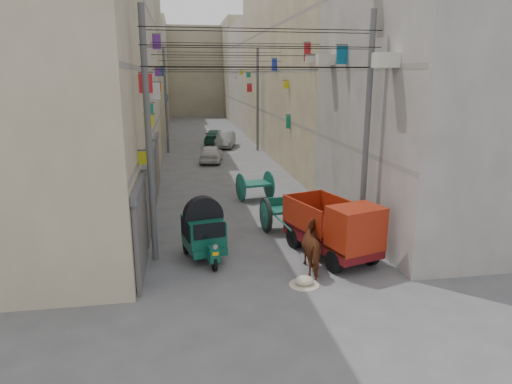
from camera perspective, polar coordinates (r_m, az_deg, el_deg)
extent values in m
plane|color=#4E4E50|center=(10.76, 6.65, -19.29)|extent=(140.00, 140.00, 0.00)
cube|color=#B7AA8A|center=(17.44, -28.40, 14.52)|extent=(8.00, 10.00, 13.00)
cube|color=gray|center=(16.87, -14.47, 4.54)|extent=(0.25, 9.80, 0.18)
cube|color=gray|center=(16.65, -15.13, 14.76)|extent=(0.25, 9.80, 0.18)
cube|color=#AFA396|center=(28.10, -21.11, 13.54)|extent=(8.00, 12.00, 12.00)
cube|color=gray|center=(27.75, -12.64, 8.33)|extent=(0.25, 11.76, 0.18)
cube|color=gray|center=(27.62, -12.99, 14.53)|extent=(0.25, 11.76, 0.18)
cube|color=gray|center=(27.81, -13.36, 20.71)|extent=(0.25, 11.76, 0.18)
cube|color=#A09A7E|center=(40.95, -17.64, 15.18)|extent=(8.00, 14.00, 14.00)
cube|color=gray|center=(40.70, -11.74, 10.19)|extent=(0.25, 13.72, 0.18)
cube|color=gray|center=(40.61, -11.96, 14.41)|extent=(0.25, 13.72, 0.18)
cube|color=gray|center=(40.74, -12.19, 18.63)|extent=(0.25, 13.72, 0.18)
cube|color=#A39D99|center=(54.84, -15.55, 13.80)|extent=(8.00, 14.00, 11.80)
cube|color=gray|center=(54.67, -11.24, 11.20)|extent=(0.25, 13.72, 0.18)
cube|color=gray|center=(54.60, -11.39, 14.34)|extent=(0.25, 13.72, 0.18)
cube|color=gray|center=(54.70, -11.55, 17.48)|extent=(0.25, 13.72, 0.18)
cube|color=tan|center=(67.80, -14.49, 14.59)|extent=(8.00, 12.00, 13.50)
cube|color=gray|center=(67.65, -10.96, 11.77)|extent=(0.25, 11.76, 0.18)
cube|color=gray|center=(67.59, -11.08, 14.31)|extent=(0.25, 11.76, 0.18)
cube|color=gray|center=(67.67, -11.20, 16.84)|extent=(0.25, 11.76, 0.18)
cube|color=#A39D99|center=(19.70, 24.02, 14.78)|extent=(8.00, 10.00, 13.00)
cube|color=gray|center=(18.11, 12.58, 5.29)|extent=(0.25, 9.80, 0.18)
cube|color=gray|center=(17.90, 13.11, 14.81)|extent=(0.25, 9.80, 0.18)
cube|color=tan|center=(29.55, 11.97, 14.16)|extent=(8.00, 12.00, 12.00)
cube|color=gray|center=(28.52, 4.31, 8.79)|extent=(0.25, 11.76, 0.18)
cube|color=gray|center=(28.39, 4.42, 14.82)|extent=(0.25, 11.76, 0.18)
cube|color=gray|center=(28.58, 4.55, 20.85)|extent=(0.25, 11.76, 0.18)
cube|color=#B7AA8A|center=(41.96, 5.41, 15.73)|extent=(8.00, 14.00, 14.00)
cube|color=gray|center=(41.23, -0.03, 10.53)|extent=(0.25, 13.72, 0.18)
cube|color=gray|center=(41.13, -0.03, 14.70)|extent=(0.25, 13.72, 0.18)
cube|color=gray|center=(41.26, -0.03, 18.87)|extent=(0.25, 13.72, 0.18)
cube|color=#AFA396|center=(55.60, 1.60, 14.30)|extent=(8.00, 14.00, 11.80)
cube|color=gray|center=(55.06, -2.47, 11.48)|extent=(0.25, 13.72, 0.18)
cube|color=gray|center=(54.99, -2.50, 14.60)|extent=(0.25, 13.72, 0.18)
cube|color=gray|center=(55.09, -2.54, 17.72)|extent=(0.25, 13.72, 0.18)
cube|color=#A09A7E|center=(68.41, -0.55, 15.02)|extent=(8.00, 12.00, 13.50)
cube|color=gray|center=(67.97, -3.84, 12.00)|extent=(0.25, 11.76, 0.18)
cube|color=gray|center=(67.91, -3.89, 14.53)|extent=(0.25, 11.76, 0.18)
cube|color=gray|center=(67.99, -3.93, 17.06)|extent=(0.25, 11.76, 0.18)
cube|color=#A09A7E|center=(74.63, -7.70, 14.65)|extent=(22.00, 10.00, 13.00)
cube|color=#4C4B51|center=(14.22, -14.22, -5.17)|extent=(0.12, 3.00, 2.60)
cube|color=#4F4F52|center=(13.81, -14.51, 0.52)|extent=(0.18, 3.20, 0.25)
cube|color=#4C4B51|center=(17.74, -13.32, -1.22)|extent=(0.12, 3.00, 2.60)
cube|color=#4F4F52|center=(17.42, -13.53, 3.39)|extent=(0.18, 3.20, 0.25)
cube|color=#4C4B51|center=(21.33, -12.72, 1.42)|extent=(0.12, 3.00, 2.60)
cube|color=#4F4F52|center=(21.06, -12.88, 5.27)|extent=(0.18, 3.20, 0.25)
cube|color=#4C4B51|center=(25.05, -12.29, 3.33)|extent=(0.12, 3.00, 2.60)
cube|color=#4F4F52|center=(24.82, -12.42, 6.62)|extent=(0.18, 3.20, 0.25)
cube|color=#178157|center=(43.34, -0.96, 14.39)|extent=(0.38, 0.08, 0.41)
cube|color=#0B5B80|center=(50.26, -11.09, 11.44)|extent=(0.27, 0.08, 0.71)
cube|color=#C5C616|center=(15.27, -13.70, 4.17)|extent=(0.44, 0.08, 0.42)
cube|color=silver|center=(24.41, -12.45, 12.21)|extent=(0.45, 0.08, 0.84)
cube|color=silver|center=(53.84, -2.70, 14.30)|extent=(0.41, 0.08, 0.59)
cube|color=#C5C616|center=(18.46, -13.26, 8.68)|extent=(0.38, 0.08, 0.44)
cube|color=red|center=(42.62, -0.83, 12.88)|extent=(0.43, 0.08, 0.72)
cube|color=#C5C616|center=(48.63, -1.86, 14.70)|extent=(0.28, 0.08, 0.44)
cube|color=#5E2486|center=(28.67, -12.31, 17.86)|extent=(0.48, 0.08, 0.84)
cube|color=#1A31B9|center=(46.72, -11.17, 11.29)|extent=(0.31, 0.08, 0.44)
cube|color=#C5C616|center=(28.35, 3.79, 13.24)|extent=(0.35, 0.08, 0.45)
cube|color=#1A31B9|center=(31.90, 2.30, 15.60)|extent=(0.34, 0.08, 0.79)
cube|color=#178157|center=(20.69, -13.07, 9.98)|extent=(0.28, 0.08, 0.52)
cube|color=#0B5B80|center=(38.22, -11.70, 14.54)|extent=(0.28, 0.08, 0.74)
cube|color=#178157|center=(27.99, 4.04, 8.73)|extent=(0.26, 0.08, 0.80)
cube|color=#BF5716|center=(19.09, 10.75, 16.35)|extent=(0.34, 0.08, 0.55)
cube|color=red|center=(17.17, -13.63, 13.06)|extent=(0.47, 0.08, 0.67)
cube|color=#5E2486|center=(29.75, -12.12, 14.41)|extent=(0.40, 0.08, 0.47)
cube|color=#BF5716|center=(30.28, -12.06, 12.72)|extent=(0.32, 0.08, 0.55)
cube|color=silver|center=(23.23, 6.77, 16.19)|extent=(0.47, 0.08, 0.35)
cube|color=red|center=(24.07, 6.41, 16.96)|extent=(0.32, 0.08, 0.89)
cube|color=#0B5B80|center=(18.99, 10.69, 16.48)|extent=(0.44, 0.08, 0.69)
cube|color=#BF5716|center=(14.94, -14.81, 2.51)|extent=(0.10, 3.20, 0.80)
cube|color=silver|center=(23.80, -12.95, 6.88)|extent=(0.10, 3.20, 0.80)
cube|color=#BF5716|center=(35.73, -11.89, 9.32)|extent=(0.10, 3.20, 0.80)
cube|color=#0B5B80|center=(47.69, -11.36, 10.53)|extent=(0.10, 3.20, 0.80)
cube|color=#0B5B80|center=(16.30, 14.94, 3.46)|extent=(0.10, 3.20, 0.80)
cube|color=silver|center=(24.68, 6.37, 7.41)|extent=(0.10, 3.20, 0.80)
cube|color=#BF5716|center=(36.32, 1.19, 9.70)|extent=(0.10, 3.20, 0.80)
cube|color=red|center=(48.13, -1.49, 10.84)|extent=(0.10, 3.20, 0.80)
cube|color=beige|center=(14.96, 15.92, 15.57)|extent=(0.70, 0.55, 0.45)
cube|color=beige|center=(20.57, 8.64, 16.02)|extent=(0.70, 0.55, 0.45)
cylinder|color=#4F4F52|center=(14.74, -13.26, 6.39)|extent=(0.20, 0.20, 8.00)
cylinder|color=#4F4F52|center=(15.97, 13.65, 6.96)|extent=(0.20, 0.20, 8.00)
cylinder|color=#4F4F52|center=(36.64, -11.19, 11.04)|extent=(0.20, 0.20, 8.00)
cylinder|color=#4F4F52|center=(37.15, 0.20, 11.35)|extent=(0.20, 0.20, 8.00)
cylinder|color=black|center=(14.32, 1.13, 15.38)|extent=(7.40, 0.02, 0.02)
cylinder|color=black|center=(14.35, 1.14, 17.77)|extent=(7.40, 0.02, 0.02)
cylinder|color=black|center=(14.38, 1.15, 19.76)|extent=(7.40, 0.02, 0.02)
cylinder|color=black|center=(15.31, 0.42, 15.31)|extent=(7.40, 0.02, 0.02)
cylinder|color=black|center=(15.33, 0.42, 17.55)|extent=(7.40, 0.02, 0.02)
cylinder|color=black|center=(15.36, 0.43, 19.42)|extent=(7.40, 0.02, 0.02)
cylinder|color=black|center=(20.75, -2.28, 15.05)|extent=(7.40, 0.02, 0.02)
cylinder|color=black|center=(20.76, -2.29, 16.70)|extent=(7.40, 0.02, 0.02)
cylinder|color=black|center=(20.79, -2.31, 18.08)|extent=(7.40, 0.02, 0.02)
cylinder|color=black|center=(28.70, -4.36, 14.82)|extent=(7.40, 0.02, 0.02)
cylinder|color=black|center=(28.71, -4.39, 16.02)|extent=(7.40, 0.02, 0.02)
cylinder|color=black|center=(28.73, -4.41, 17.01)|extent=(7.40, 0.02, 0.02)
cylinder|color=black|center=(36.67, -5.54, 14.68)|extent=(7.40, 0.02, 0.02)
cylinder|color=black|center=(36.68, -5.57, 15.62)|extent=(7.40, 0.02, 0.02)
cylinder|color=black|center=(36.70, -5.59, 16.40)|extent=(7.40, 0.02, 0.02)
cylinder|color=black|center=(14.48, -5.26, -8.85)|extent=(0.21, 0.52, 0.51)
cylinder|color=black|center=(15.91, -8.75, -6.78)|extent=(0.21, 0.52, 0.51)
cylinder|color=black|center=(16.14, -5.29, -6.36)|extent=(0.21, 0.52, 0.51)
cube|color=#0D4B39|center=(15.46, -6.51, -6.62)|extent=(1.47, 1.92, 0.25)
cube|color=#0D4B39|center=(14.41, -5.33, -7.73)|extent=(0.39, 0.46, 0.50)
cylinder|color=silver|center=(14.10, -5.12, -6.83)|extent=(0.17, 0.08, 0.16)
cube|color=#DD9C0C|center=(14.17, -5.08, -7.71)|extent=(0.20, 0.07, 0.11)
cube|color=#0D4B39|center=(15.33, -6.61, -4.76)|extent=(1.47, 1.75, 0.86)
cube|color=black|center=(14.53, -5.82, -4.87)|extent=(1.03, 0.27, 0.50)
cube|color=black|center=(15.17, -8.81, -4.68)|extent=(0.26, 1.07, 0.59)
cube|color=black|center=(15.45, -4.48, -4.19)|extent=(0.26, 1.07, 0.59)
cube|color=white|center=(14.75, -5.73, -7.39)|extent=(1.12, 0.28, 0.05)
cylinder|color=black|center=(17.81, 1.23, -2.88)|extent=(0.28, 1.34, 1.33)
cylinder|color=#125142|center=(17.81, 1.23, -2.88)|extent=(0.27, 1.05, 1.04)
cylinder|color=#4F4F52|center=(17.81, 1.23, -2.88)|extent=(0.23, 0.19, 0.17)
cylinder|color=black|center=(18.19, 4.98, -2.57)|extent=(0.28, 1.34, 1.33)
cylinder|color=#125142|center=(18.19, 4.98, -2.57)|extent=(0.27, 1.05, 1.04)
cylinder|color=#4F4F52|center=(18.19, 4.98, -2.57)|extent=(0.23, 0.19, 0.17)
cylinder|color=#4F4F52|center=(17.99, 3.13, -2.73)|extent=(1.29, 0.21, 0.08)
cube|color=#125142|center=(17.94, 3.13, -2.20)|extent=(1.10, 1.15, 0.10)
cube|color=#125142|center=(18.32, 2.67, -1.17)|extent=(1.00, 0.18, 0.33)
cylinder|color=#125142|center=(16.77, 3.18, -3.67)|extent=(0.29, 2.19, 0.07)
cylinder|color=#125142|center=(17.02, 5.62, -3.45)|extent=(0.29, 2.19, 0.07)
cylinder|color=black|center=(14.45, 9.78, -8.61)|extent=(0.40, 0.74, 0.72)
cylinder|color=black|center=(16.28, 4.74, -5.75)|extent=(0.40, 0.74, 0.72)
cylinder|color=black|center=(15.29, 14.09, -7.53)|extent=(0.40, 0.74, 0.72)
cylinder|color=black|center=(17.03, 8.82, -4.96)|extent=(0.40, 0.74, 0.72)
cube|color=#540C0F|center=(15.65, 9.29, -5.81)|extent=(2.59, 3.91, 0.38)
cube|color=maroon|center=(14.47, 12.34, -4.45)|extent=(1.85, 1.57, 1.36)
cube|color=black|center=(14.07, 13.67, -4.61)|extent=(1.37, 0.49, 0.60)
cube|color=#540C0F|center=(16.01, 8.07, -4.18)|extent=(2.28, 2.78, 0.13)
cube|color=maroon|center=(15.44, 5.70, -2.98)|extent=(0.78, 2.31, 0.93)
cube|color=maroon|center=(16.32, 10.42, -2.19)|extent=(0.78, 2.31, 0.93)
cube|color=maroon|center=(16.80, 5.83, -1.55)|extent=(1.58, 0.55, 0.93)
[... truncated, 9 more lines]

